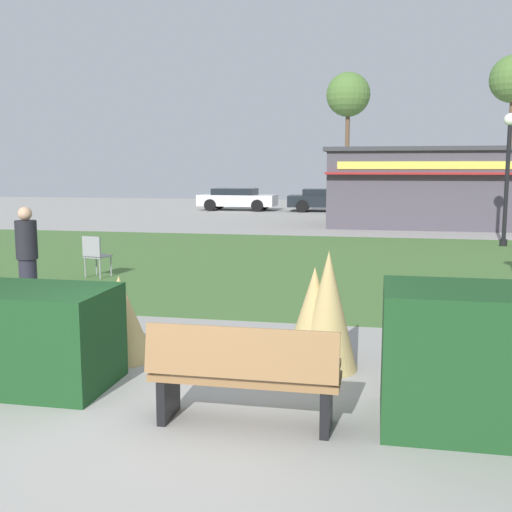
# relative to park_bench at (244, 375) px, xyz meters

# --- Properties ---
(ground_plane) EXTENTS (80.00, 80.00, 0.00)m
(ground_plane) POSITION_rel_park_bench_xyz_m (-0.77, -0.16, -0.48)
(ground_plane) COLOR #999691
(lawn_patch) EXTENTS (36.00, 12.00, 0.01)m
(lawn_patch) POSITION_rel_park_bench_xyz_m (-0.77, 9.77, -0.48)
(lawn_patch) COLOR #446B33
(lawn_patch) RESTS_ON ground_plane
(park_bench) EXTENTS (1.70, 0.52, 0.95)m
(park_bench) POSITION_rel_park_bench_xyz_m (0.00, 0.00, 0.00)
(park_bench) COLOR olive
(park_bench) RESTS_ON ground_plane
(hedge_left) EXTENTS (2.20, 1.10, 1.05)m
(hedge_left) POSITION_rel_park_bench_xyz_m (-2.70, 0.62, 0.04)
(hedge_left) COLOR #19421E
(hedge_left) RESTS_ON ground_plane
(ornamental_grass_behind_left) EXTENTS (0.69, 0.69, 1.38)m
(ornamental_grass_behind_left) POSITION_rel_park_bench_xyz_m (0.60, 1.75, 0.21)
(ornamental_grass_behind_left) COLOR tan
(ornamental_grass_behind_left) RESTS_ON ground_plane
(ornamental_grass_behind_right) EXTENTS (0.73, 0.73, 1.18)m
(ornamental_grass_behind_right) POSITION_rel_park_bench_xyz_m (0.44, 1.84, 0.11)
(ornamental_grass_behind_right) COLOR tan
(ornamental_grass_behind_right) RESTS_ON ground_plane
(ornamental_grass_behind_center) EXTENTS (0.80, 0.80, 1.03)m
(ornamental_grass_behind_center) POSITION_rel_park_bench_xyz_m (-1.89, 1.65, 0.03)
(ornamental_grass_behind_center) COLOR tan
(ornamental_grass_behind_center) RESTS_ON ground_plane
(lamppost_far) EXTENTS (0.36, 0.36, 3.88)m
(lamppost_far) POSITION_rel_park_bench_xyz_m (4.79, 14.20, 1.98)
(lamppost_far) COLOR black
(lamppost_far) RESTS_ON ground_plane
(food_kiosk) EXTENTS (8.15, 5.21, 3.08)m
(food_kiosk) POSITION_rel_park_bench_xyz_m (3.09, 20.60, 1.07)
(food_kiosk) COLOR #47424C
(food_kiosk) RESTS_ON ground_plane
(cafe_chair_west) EXTENTS (0.52, 0.52, 0.89)m
(cafe_chair_west) POSITION_rel_park_bench_xyz_m (-4.71, 6.82, 0.05)
(cafe_chair_west) COLOR gray
(cafe_chair_west) RESTS_ON ground_plane
(person_standing) EXTENTS (0.34, 0.34, 1.69)m
(person_standing) POSITION_rel_park_bench_xyz_m (-4.41, 3.80, 0.38)
(person_standing) COLOR #23232D
(person_standing) RESTS_ON ground_plane
(parked_car_west_slot) EXTENTS (4.23, 2.12, 1.20)m
(parked_car_west_slot) POSITION_rel_park_bench_xyz_m (-6.54, 28.00, 0.16)
(parked_car_west_slot) COLOR silver
(parked_car_west_slot) RESTS_ON ground_plane
(parked_car_center_slot) EXTENTS (4.26, 2.18, 1.20)m
(parked_car_center_slot) POSITION_rel_park_bench_xyz_m (-1.59, 28.00, 0.16)
(parked_car_center_slot) COLOR black
(parked_car_center_slot) RESTS_ON ground_plane
(tree_left_bg) EXTENTS (2.80, 2.80, 8.35)m
(tree_left_bg) POSITION_rel_park_bench_xyz_m (-1.00, 35.73, 6.39)
(tree_left_bg) COLOR brown
(tree_left_bg) RESTS_ON ground_plane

